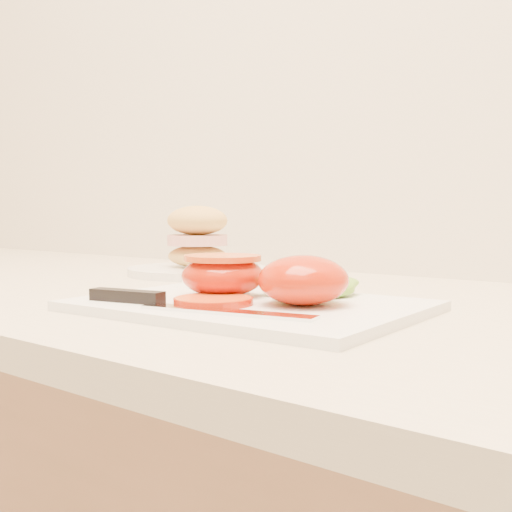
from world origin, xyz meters
The scene contains 7 objects.
cutting_board centered at (-0.50, 1.58, 0.94)m, with size 0.33×0.24×0.01m, color white.
tomato_half_dome centered at (-0.45, 1.59, 0.96)m, with size 0.09×0.09×0.05m, color red.
tomato_half_cut centered at (-0.55, 1.59, 0.96)m, with size 0.09×0.09×0.04m.
tomato_slice_0 centered at (-0.52, 1.54, 0.94)m, with size 0.08×0.08×0.01m, color #CB561C.
lettuce_leaf_0 centered at (-0.48, 1.65, 0.95)m, with size 0.11×0.08×0.02m, color #75AF2E.
knife centered at (-0.55, 1.50, 0.94)m, with size 0.25×0.06×0.01m.
sandwich_plate centered at (-0.80, 1.81, 0.97)m, with size 0.22×0.22×0.11m.
Camera 1 is at (-0.09, 1.08, 1.03)m, focal length 45.00 mm.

